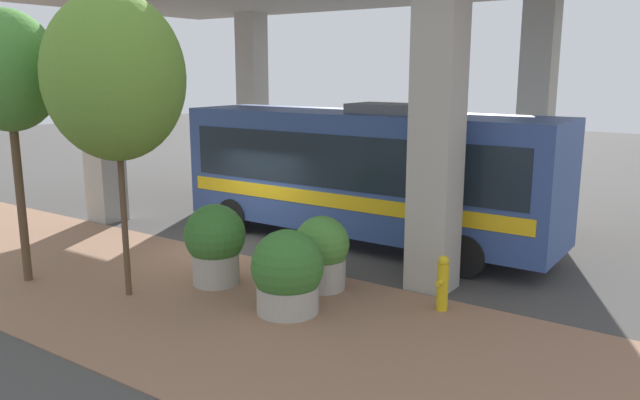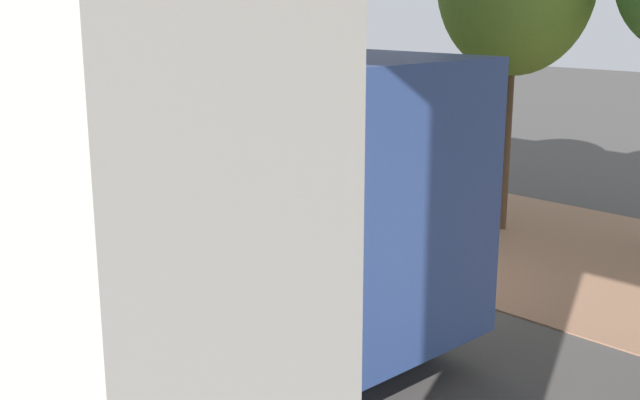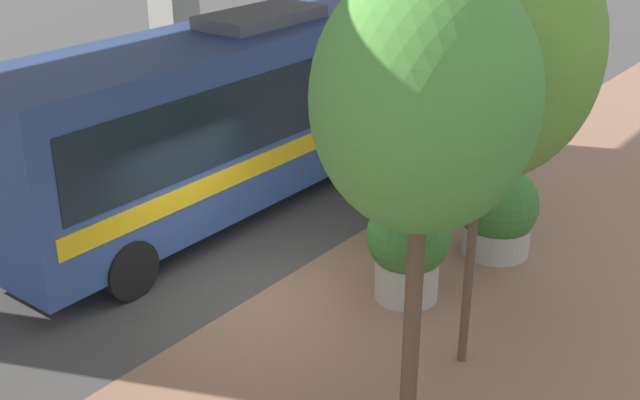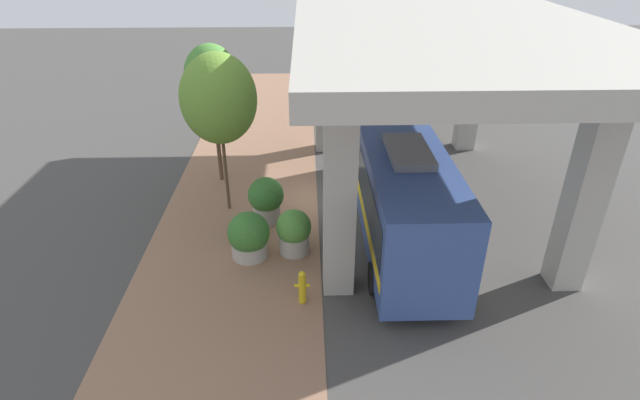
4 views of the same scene
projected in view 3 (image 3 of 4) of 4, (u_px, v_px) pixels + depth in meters
name	position (u px, v px, depth m)	size (l,w,h in m)	color
ground_plane	(255.00, 297.00, 12.97)	(80.00, 80.00, 0.00)	#474442
sidewalk_strip	(413.00, 363.00, 11.28)	(6.00, 40.00, 0.02)	#936B51
bus	(228.00, 109.00, 15.44)	(2.68, 10.34, 3.77)	#334C8C
fire_hydrant	(472.00, 163.00, 16.88)	(0.46, 0.22, 1.12)	gold
planter_front	(408.00, 246.00, 12.58)	(1.33, 1.33, 1.78)	#ADA89E
planter_middle	(418.00, 195.00, 14.72)	(1.19, 1.19, 1.59)	#ADA89E
planter_back	(498.00, 212.00, 14.06)	(1.40, 1.40, 1.64)	#ADA89E
street_tree_near	(488.00, 50.00, 9.55)	(2.73, 2.73, 6.10)	brown
street_tree_far	(424.00, 102.00, 7.26)	(2.11, 2.11, 5.86)	brown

